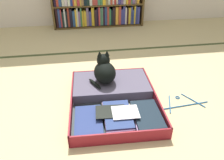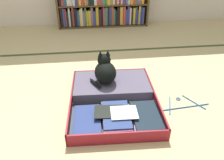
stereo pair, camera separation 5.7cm
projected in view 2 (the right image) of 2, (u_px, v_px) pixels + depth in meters
The scene contains 6 objects.
ground_plane at pixel (100, 116), 1.78m from camera, with size 10.00×10.00×0.00m, color #CBB782.
tatami_border at pixel (93, 51), 2.83m from camera, with size 4.80×0.05×0.00m.
bookshelf at pixel (102, 5), 3.53m from camera, with size 1.45×0.24×0.70m.
open_suitcase at pixel (114, 97), 1.93m from camera, with size 0.75×0.91×0.10m.
black_cat at pixel (105, 71), 1.99m from camera, with size 0.26×0.28×0.28m.
clothes_hanger at pixel (182, 104), 1.90m from camera, with size 0.45×0.25×0.01m.
Camera 2 is at (-0.06, -1.36, 1.19)m, focal length 35.35 mm.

